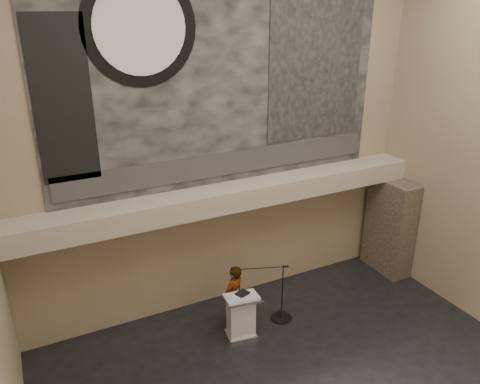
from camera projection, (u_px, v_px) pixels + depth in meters
wall_back at (225, 138)px, 10.76m from camera, size 10.00×0.02×8.50m
soffit at (232, 196)px, 10.92m from camera, size 10.00×0.80×0.50m
sprinkler_left at (168, 221)px, 10.32m from camera, size 0.04×0.04×0.06m
sprinkler_right at (301, 194)px, 11.77m from camera, size 0.04×0.04×0.06m
banner at (224, 74)px, 10.19m from camera, size 8.00×0.05×5.00m
banner_text_strip at (226, 164)px, 10.93m from camera, size 7.76×0.02×0.55m
banner_clock_rim at (140, 27)px, 9.04m from camera, size 2.30×0.02×2.30m
banner_clock_face at (140, 27)px, 9.03m from camera, size 1.84×0.02×1.84m
banner_building_print at (316, 64)px, 11.12m from camera, size 2.60×0.02×3.60m
banner_brick_print at (63, 102)px, 8.87m from camera, size 1.10×0.02×3.20m
stone_pier at (389, 226)px, 13.07m from camera, size 0.60×1.40×2.70m
lectern at (241, 316)px, 10.60m from camera, size 0.81×0.63×1.14m
binder at (242, 293)px, 10.43m from camera, size 0.34×0.31×0.04m
papers at (238, 297)px, 10.32m from camera, size 0.20×0.28×0.00m
speaker_person at (234, 296)px, 10.91m from camera, size 0.68×0.58×1.58m
mic_stand at (280, 310)px, 11.32m from camera, size 1.43×0.69×1.48m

